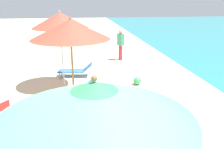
% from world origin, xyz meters
% --- Properties ---
extents(umbrella_nearest, '(1.96, 1.96, 2.64)m').
position_xyz_m(umbrella_nearest, '(0.05, -0.15, 2.39)').
color(umbrella_nearest, olive).
rests_on(umbrella_nearest, ground).
extents(umbrella_second, '(1.92, 1.92, 2.88)m').
position_xyz_m(umbrella_second, '(-0.24, 3.59, 2.59)').
color(umbrella_second, olive).
rests_on(umbrella_second, ground).
extents(lounger_second_shoreside, '(1.41, 0.64, 0.63)m').
position_xyz_m(lounger_second_shoreside, '(0.21, 4.70, 0.33)').
color(lounger_second_shoreside, blue).
rests_on(lounger_second_shoreside, ground).
extents(lounger_second_inland, '(1.58, 0.89, 0.59)m').
position_xyz_m(lounger_second_inland, '(0.34, 2.64, 0.33)').
color(lounger_second_inland, blue).
rests_on(lounger_second_inland, ground).
extents(umbrella_farthest, '(2.05, 2.05, 2.88)m').
position_xyz_m(umbrella_farthest, '(-0.67, 6.72, 2.54)').
color(umbrella_farthest, silver).
rests_on(umbrella_farthest, ground).
extents(lounger_farthest_shoreside, '(1.56, 0.74, 0.60)m').
position_xyz_m(lounger_farthest_shoreside, '(-0.20, 7.87, 0.30)').
color(lounger_farthest_shoreside, blue).
rests_on(lounger_farthest_shoreside, ground).
extents(lounger_farthest_inland, '(1.42, 0.70, 0.50)m').
position_xyz_m(lounger_farthest_inland, '(-0.26, 5.58, 0.27)').
color(lounger_farthest_inland, blue).
rests_on(lounger_farthest_inland, ground).
extents(person_walking_near, '(0.36, 0.42, 1.70)m').
position_xyz_m(person_walking_near, '(2.25, 10.43, 1.03)').
color(person_walking_near, '#D8334C').
rests_on(person_walking_near, ground).
extents(beach_ball, '(0.32, 0.32, 0.32)m').
position_xyz_m(beach_ball, '(2.20, 6.45, 0.16)').
color(beach_ball, '#3FB266').
rests_on(beach_ball, ground).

